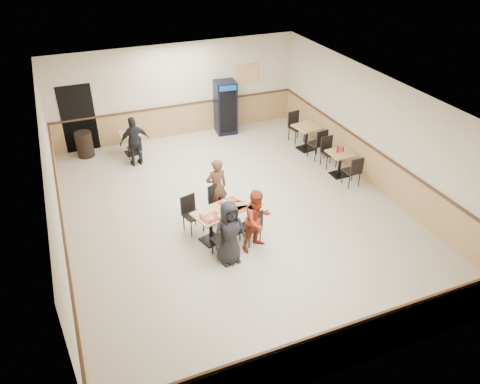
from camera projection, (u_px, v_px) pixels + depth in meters
name	position (u px, v px, depth m)	size (l,w,h in m)	color
ground	(235.00, 212.00, 11.70)	(10.00, 10.00, 0.00)	beige
room_shell	(259.00, 139.00, 13.97)	(10.00, 10.00, 10.00)	silver
main_table	(223.00, 218.00, 10.63)	(1.48, 1.02, 0.72)	black
main_chairs	(221.00, 220.00, 10.62)	(1.59, 1.85, 0.91)	black
diner_woman_left	(229.00, 233.00, 9.72)	(0.72, 0.47, 1.48)	black
diner_woman_right	(257.00, 220.00, 10.13)	(0.71, 0.55, 1.46)	maroon
diner_man_opposite	(217.00, 187.00, 11.26)	(0.55, 0.36, 1.51)	brown
lone_diner	(135.00, 141.00, 13.45)	(0.87, 0.36, 1.49)	black
tabletop_clutter	(226.00, 209.00, 10.48)	(1.20, 0.84, 0.12)	red
side_table_near	(340.00, 160.00, 13.04)	(0.68, 0.68, 0.72)	black
side_table_near_chair_south	(352.00, 170.00, 12.60)	(0.42, 0.42, 0.91)	black
side_table_near_chair_north	(329.00, 152.00, 13.50)	(0.42, 0.42, 0.91)	black
side_table_far	(307.00, 134.00, 14.42)	(0.84, 0.84, 0.78)	black
side_table_far_chair_south	(317.00, 143.00, 13.94)	(0.46, 0.46, 0.99)	black
side_table_far_chair_north	(297.00, 127.00, 14.93)	(0.46, 0.46, 0.99)	black
condiment_caddy	(340.00, 149.00, 12.89)	(0.23, 0.06, 0.20)	maroon
back_table	(131.00, 140.00, 14.21)	(0.68, 0.68, 0.68)	black
back_table_chair_lone	(134.00, 148.00, 13.79)	(0.40, 0.40, 0.86)	black
pepsi_cooler	(226.00, 107.00, 15.34)	(0.72, 0.73, 1.75)	black
trash_bin	(85.00, 144.00, 14.09)	(0.49, 0.49, 0.78)	black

